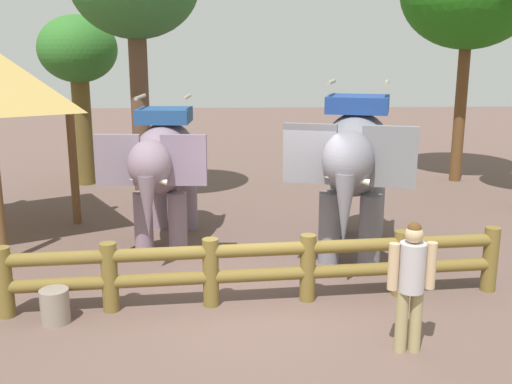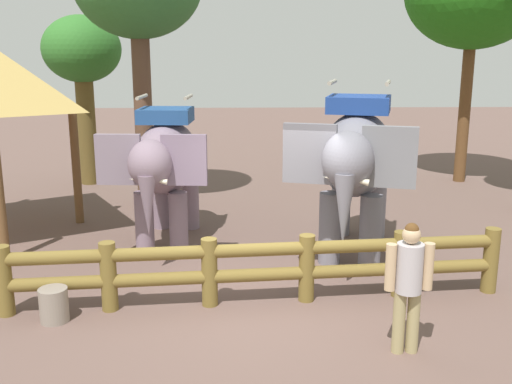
% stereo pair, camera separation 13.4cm
% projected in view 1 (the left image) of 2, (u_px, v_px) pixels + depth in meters
% --- Properties ---
extents(ground_plane, '(60.00, 60.00, 0.00)m').
position_uv_depth(ground_plane, '(260.00, 301.00, 9.20)').
color(ground_plane, brown).
extents(log_fence, '(7.61, 0.90, 1.05)m').
position_uv_depth(log_fence, '(260.00, 265.00, 9.02)').
color(log_fence, brown).
rests_on(log_fence, ground).
extents(elephant_near_left, '(1.93, 3.39, 2.90)m').
position_uv_depth(elephant_near_left, '(164.00, 163.00, 11.56)').
color(elephant_near_left, gray).
rests_on(elephant_near_left, ground).
extents(elephant_center, '(2.51, 3.84, 3.21)m').
position_uv_depth(elephant_center, '(355.00, 159.00, 10.96)').
color(elephant_center, slate).
rests_on(elephant_center, ground).
extents(tourist_woman_in_black, '(0.61, 0.35, 1.72)m').
position_uv_depth(tourist_woman_in_black, '(411.00, 278.00, 7.48)').
color(tourist_woman_in_black, tan).
rests_on(tourist_woman_in_black, ground).
extents(tree_back_center, '(2.13, 2.13, 4.65)m').
position_uv_depth(tree_back_center, '(78.00, 56.00, 16.26)').
color(tree_back_center, brown).
rests_on(tree_back_center, ground).
extents(feed_bucket, '(0.41, 0.41, 0.49)m').
position_uv_depth(feed_bucket, '(55.00, 306.00, 8.45)').
color(feed_bucket, gray).
rests_on(feed_bucket, ground).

